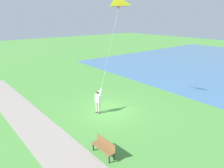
% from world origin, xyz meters
% --- Properties ---
extents(ground_plane, '(120.00, 120.00, 0.00)m').
position_xyz_m(ground_plane, '(0.00, 0.00, 0.00)').
color(ground_plane, '#4C8E3D').
extents(walkway_path, '(3.72, 32.07, 0.02)m').
position_xyz_m(walkway_path, '(5.21, 2.00, 0.01)').
color(walkway_path, gray).
rests_on(walkway_path, ground).
extents(person_kite_flyer, '(0.63, 0.51, 1.83)m').
position_xyz_m(person_kite_flyer, '(0.87, -0.29, 1.05)').
color(person_kite_flyer, '#232328').
rests_on(person_kite_flyer, ground).
extents(flying_kite, '(2.33, 1.54, 6.66)m').
position_xyz_m(flying_kite, '(-1.44, -0.93, 7.94)').
color(flying_kite, yellow).
extents(park_bench_near_walkway, '(0.50, 1.52, 0.88)m').
position_xyz_m(park_bench_near_walkway, '(3.45, 3.93, 0.51)').
color(park_bench_near_walkway, brown).
rests_on(park_bench_near_walkway, ground).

